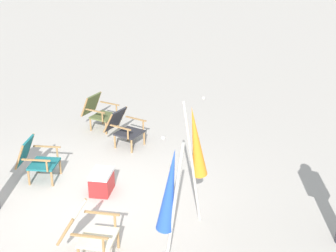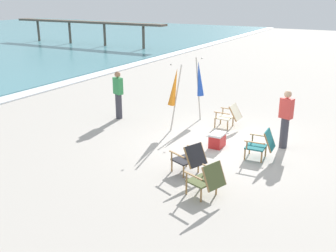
# 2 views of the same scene
# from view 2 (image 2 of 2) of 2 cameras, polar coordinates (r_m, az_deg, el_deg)

# --- Properties ---
(ground_plane) EXTENTS (80.00, 80.00, 0.00)m
(ground_plane) POSITION_cam_2_polar(r_m,az_deg,el_deg) (11.32, 8.31, -2.67)
(ground_plane) COLOR #B2AAA0
(beach_chair_back_left) EXTENTS (0.78, 0.86, 0.80)m
(beach_chair_back_left) POSITION_cam_2_polar(r_m,az_deg,el_deg) (8.28, 5.70, -7.63)
(beach_chair_back_left) COLOR #515B33
(beach_chair_back_left) RESTS_ON ground
(beach_chair_front_right) EXTENTS (0.81, 0.91, 0.79)m
(beach_chair_front_right) POSITION_cam_2_polar(r_m,az_deg,el_deg) (9.26, 3.19, -4.63)
(beach_chair_front_right) COLOR #28282D
(beach_chair_front_right) RESTS_ON ground
(beach_chair_mid_center) EXTENTS (0.62, 0.73, 0.81)m
(beach_chair_mid_center) POSITION_cam_2_polar(r_m,az_deg,el_deg) (10.36, 13.50, -2.51)
(beach_chair_mid_center) COLOR #196066
(beach_chair_mid_center) RESTS_ON ground
(beach_chair_far_center) EXTENTS (0.60, 0.77, 0.78)m
(beach_chair_far_center) POSITION_cam_2_polar(r_m,az_deg,el_deg) (12.61, 8.90, 1.58)
(beach_chair_far_center) COLOR beige
(beach_chair_far_center) RESTS_ON ground
(umbrella_furled_orange) EXTENTS (0.41, 0.45, 2.11)m
(umbrella_furled_orange) POSITION_cam_2_polar(r_m,az_deg,el_deg) (11.97, 0.94, 5.62)
(umbrella_furled_orange) COLOR #B7B2A8
(umbrella_furled_orange) RESTS_ON ground
(umbrella_furled_blue) EXTENTS (0.33, 0.41, 2.11)m
(umbrella_furled_blue) POSITION_cam_2_polar(r_m,az_deg,el_deg) (13.17, 4.58, 6.79)
(umbrella_furled_blue) COLOR #B7B2A8
(umbrella_furled_blue) RESTS_ON ground
(person_near_chairs) EXTENTS (0.31, 0.39, 1.63)m
(person_near_chairs) POSITION_cam_2_polar(r_m,az_deg,el_deg) (13.42, -7.22, 4.54)
(person_near_chairs) COLOR #383842
(person_near_chairs) RESTS_ON ground
(person_by_waterline) EXTENTS (0.30, 0.39, 1.63)m
(person_by_waterline) POSITION_cam_2_polar(r_m,az_deg,el_deg) (11.18, 16.68, 1.00)
(person_by_waterline) COLOR #383842
(person_by_waterline) RESTS_ON ground
(cooler_box) EXTENTS (0.49, 0.35, 0.40)m
(cooler_box) POSITION_cam_2_polar(r_m,az_deg,el_deg) (11.06, 7.17, -2.01)
(cooler_box) COLOR red
(cooler_box) RESTS_ON ground
(pier_distant) EXTENTS (0.90, 14.60, 1.97)m
(pier_distant) POSITION_cam_2_polar(r_m,az_deg,el_deg) (33.47, -11.80, 14.36)
(pier_distant) COLOR brown
(pier_distant) RESTS_ON ground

